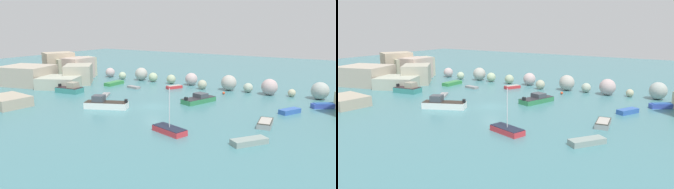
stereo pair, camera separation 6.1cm
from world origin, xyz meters
TOP-DOWN VIEW (x-y plane):
  - cove_water at (0.00, 0.00)m, footprint 160.00×160.00m
  - cliff_headland_left at (-29.99, 8.27)m, footprint 22.56×21.55m
  - rock_breakwater at (1.00, 17.32)m, footprint 45.33×4.50m
  - stone_dock at (-18.07, -10.61)m, footprint 6.55×5.34m
  - channel_buoy at (5.53, 13.28)m, footprint 0.46×0.46m
  - moored_boat_0 at (4.53, 5.84)m, footprint 3.77×5.88m
  - moored_boat_1 at (17.69, 6.46)m, footprint 2.53×3.33m
  - moored_boat_2 at (8.17, -8.84)m, footprint 4.38×2.79m
  - moored_boat_3 at (21.20, 11.94)m, footprint 3.40×2.92m
  - moored_boat_4 at (-16.10, 10.55)m, footprint 1.57×4.25m
  - moored_boat_5 at (-5.17, -4.28)m, footprint 6.28×4.04m
  - moored_boat_6 at (16.77, -7.71)m, footprint 3.33×3.82m
  - moored_boat_7 at (16.44, -0.78)m, footprint 2.01×3.62m
  - moored_boat_8 at (-10.72, 9.71)m, footprint 2.80×1.49m
  - moored_boat_9 at (-10.52, 1.73)m, footprint 2.37×3.03m
  - moored_boat_10 at (-17.69, 0.81)m, footprint 4.72×2.81m
  - moored_boat_11 at (-4.22, 13.42)m, footprint 2.41×3.12m

SIDE VIEW (x-z plane):
  - cove_water at x=0.00m, z-range 0.00..0.00m
  - moored_boat_9 at x=-10.52m, z-range 0.00..0.37m
  - moored_boat_8 at x=-10.72m, z-range 0.00..0.38m
  - channel_buoy at x=5.53m, z-range 0.00..0.46m
  - moored_boat_11 at x=-4.22m, z-range -0.01..0.57m
  - moored_boat_6 at x=16.77m, z-range 0.00..0.59m
  - moored_boat_4 at x=-16.10m, z-range 0.00..0.61m
  - moored_boat_1 at x=17.69m, z-range 0.00..0.62m
  - moored_boat_7 at x=16.44m, z-range 0.01..0.67m
  - moored_boat_3 at x=21.20m, z-range -0.01..0.71m
  - moored_boat_2 at x=8.17m, z-range -2.13..2.85m
  - moored_boat_0 at x=4.53m, z-range -0.19..1.20m
  - moored_boat_5 at x=-5.17m, z-range -0.28..1.57m
  - moored_boat_10 at x=-17.69m, z-range -0.28..1.58m
  - stone_dock at x=-18.07m, z-range 0.00..1.50m
  - rock_breakwater at x=1.00m, z-range -0.17..2.57m
  - cliff_headland_left at x=-29.99m, z-range -0.82..4.62m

